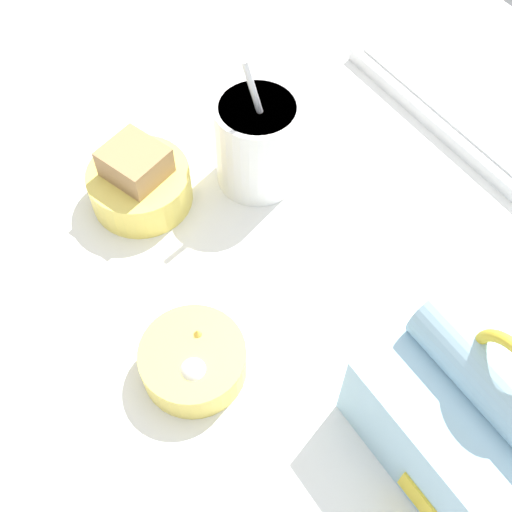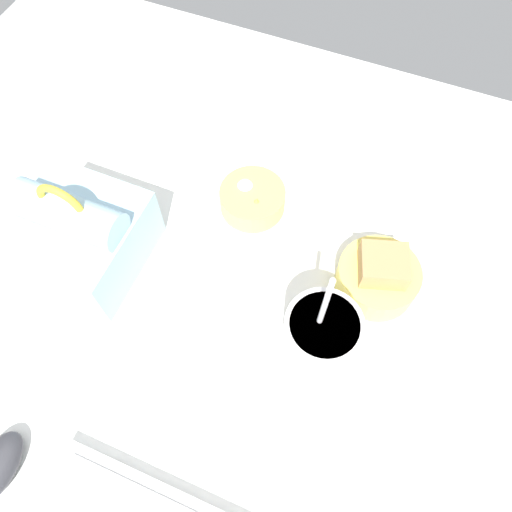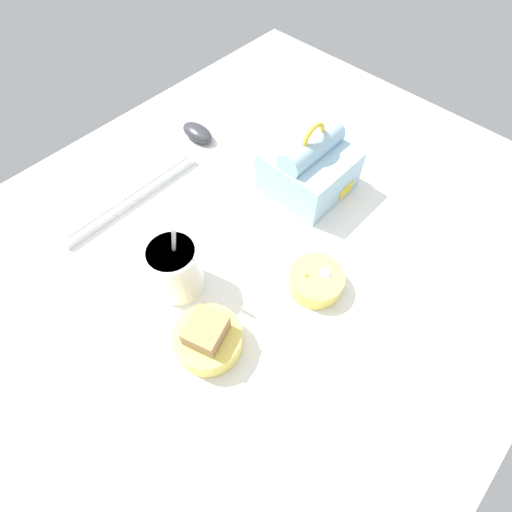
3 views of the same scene
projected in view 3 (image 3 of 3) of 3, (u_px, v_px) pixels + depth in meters
desk_surface at (248, 254)px, 82.86cm from camera, size 140.00×110.00×2.00cm
keyboard at (116, 184)px, 91.15cm from camera, size 35.22×14.94×2.10cm
lunch_bag at (309, 167)px, 87.02cm from camera, size 16.70×17.17×17.36cm
soup_cup at (175, 268)px, 72.83cm from camera, size 9.72×9.72×18.93cm
bento_bowl_sandwich at (208, 338)px, 68.30cm from camera, size 11.84×11.84×8.17cm
bento_bowl_snacks at (316, 281)px, 75.75cm from camera, size 10.45×10.45×4.71cm
computer_mouse at (197, 132)px, 100.08cm from camera, size 5.09×9.38×3.28cm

